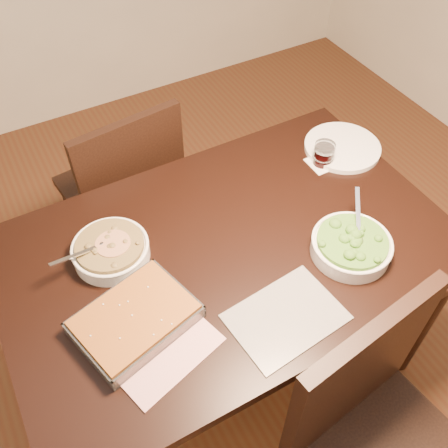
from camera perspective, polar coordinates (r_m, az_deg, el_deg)
name	(u,v)px	position (r m, az deg, el deg)	size (l,w,h in m)	color
ground	(228,357)	(2.20, 0.45, -14.99)	(4.00, 4.00, 0.00)	#4E2816
table	(229,265)	(1.63, 0.59, -4.73)	(1.40, 0.90, 0.75)	black
magazine_a	(162,348)	(1.38, -7.13, -13.91)	(0.28, 0.21, 0.01)	#A52F46
magazine_b	(286,317)	(1.42, 7.09, -10.50)	(0.31, 0.22, 0.01)	#282930
coaster	(322,163)	(1.86, 11.13, 6.85)	(0.10, 0.10, 0.00)	white
stew_bowl	(111,250)	(1.55, -12.82, -2.87)	(0.26, 0.24, 0.09)	white
broccoli_bowl	(351,245)	(1.57, 14.34, -2.38)	(0.25, 0.26, 0.09)	white
baking_dish	(135,319)	(1.40, -10.11, -10.67)	(0.36, 0.30, 0.06)	silver
wine_tumbler	(324,154)	(1.83, 11.34, 7.90)	(0.07, 0.07, 0.08)	black
dinner_plate	(342,147)	(1.93, 13.37, 8.54)	(0.28, 0.28, 0.02)	white
chair_near	(377,438)	(1.55, 17.08, -22.32)	(0.52, 0.52, 0.99)	black
chair_far	(126,188)	(2.11, -11.18, 4.09)	(0.48, 0.48, 0.92)	black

